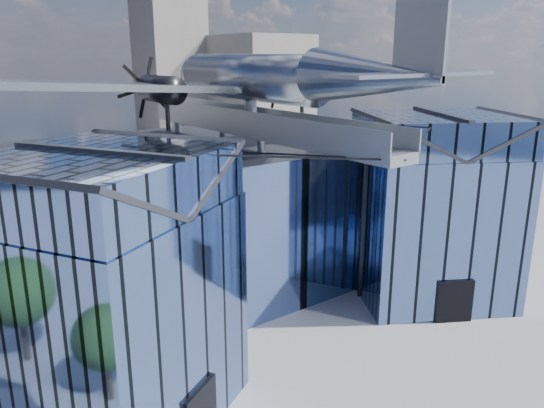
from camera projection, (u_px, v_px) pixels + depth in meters
ground_plane at (293, 334)px, 29.91m from camera, size 120.00×120.00×0.00m
museum at (235, 216)px, 32.87m from camera, size 32.88×24.50×17.60m
bg_towers at (51, 97)px, 66.83m from camera, size 77.00×24.50×26.00m
tree_plaza_e at (481, 200)px, 43.01m from camera, size 4.29×4.29×5.68m
tree_side_e at (388, 177)px, 52.79m from camera, size 3.84×3.84×5.10m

